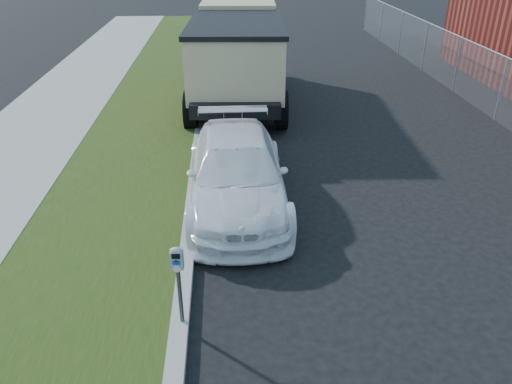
{
  "coord_description": "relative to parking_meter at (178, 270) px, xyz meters",
  "views": [
    {
      "loc": [
        -1.87,
        -6.47,
        4.93
      ],
      "look_at": [
        -1.4,
        1.0,
        1.0
      ],
      "focal_mm": 35.0,
      "sensor_mm": 36.0,
      "label": 1
    }
  ],
  "objects": [
    {
      "name": "ground",
      "position": [
        2.56,
        1.14,
        -1.02
      ],
      "size": [
        120.0,
        120.0,
        0.0
      ],
      "primitive_type": "plane",
      "color": "black",
      "rests_on": "ground"
    },
    {
      "name": "streetside",
      "position": [
        -3.01,
        3.14,
        -0.95
      ],
      "size": [
        6.12,
        50.0,
        0.15
      ],
      "color": "gray",
      "rests_on": "ground"
    },
    {
      "name": "chainlink_fence",
      "position": [
        8.56,
        8.14,
        0.24
      ],
      "size": [
        0.06,
        30.06,
        30.0
      ],
      "color": "slate",
      "rests_on": "ground"
    },
    {
      "name": "parking_meter",
      "position": [
        0.0,
        0.0,
        0.0
      ],
      "size": [
        0.18,
        0.13,
        1.24
      ],
      "rotation": [
        0.0,
        0.0,
        -0.07
      ],
      "color": "#3F4247",
      "rests_on": "ground"
    },
    {
      "name": "white_wagon",
      "position": [
        0.87,
        3.59,
        -0.34
      ],
      "size": [
        1.95,
        4.71,
        1.36
      ],
      "primitive_type": "imported",
      "rotation": [
        0.0,
        0.0,
        0.01
      ],
      "color": "white",
      "rests_on": "ground"
    },
    {
      "name": "dump_truck",
      "position": [
        1.11,
        10.75,
        0.53
      ],
      "size": [
        3.11,
        7.16,
        2.75
      ],
      "rotation": [
        0.0,
        0.0,
        -0.05
      ],
      "color": "black",
      "rests_on": "ground"
    }
  ]
}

